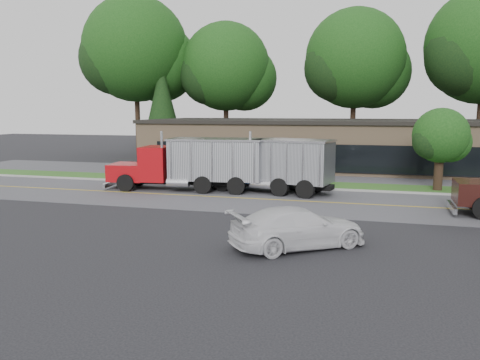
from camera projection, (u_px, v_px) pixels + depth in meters
name	position (u px, v px, depth m)	size (l,w,h in m)	color
ground	(222.00, 241.00, 18.57)	(140.00, 140.00, 0.00)	#2C2C31
road	(268.00, 200.00, 27.17)	(60.00, 8.00, 0.02)	slate
center_line	(268.00, 200.00, 27.17)	(60.00, 0.12, 0.01)	gold
curb	(280.00, 188.00, 31.18)	(60.00, 0.30, 0.12)	#9E9E99
grass_verge	(285.00, 184.00, 32.90)	(60.00, 3.40, 0.03)	#2E6020
far_parking	(295.00, 175.00, 37.68)	(60.00, 7.00, 0.02)	slate
strip_mall	(327.00, 145.00, 42.60)	(32.00, 12.00, 4.00)	tan
tree_far_a	(138.00, 54.00, 52.67)	(12.48, 11.75, 17.81)	#382619
tree_far_b	(228.00, 71.00, 52.28)	(10.41, 9.80, 14.85)	#382619
tree_far_c	(356.00, 64.00, 48.63)	(10.93, 10.28, 15.59)	#382619
evergreen_left	(162.00, 105.00, 50.48)	(4.57, 4.57, 10.39)	#382619
tree_verge	(441.00, 138.00, 29.87)	(3.72, 3.50, 5.31)	#382619
dump_truck_red	(195.00, 163.00, 30.01)	(10.29, 3.58, 3.36)	black
dump_truck_blue	(278.00, 164.00, 29.22)	(8.10, 4.06, 3.36)	black
rally_car	(298.00, 227.00, 17.66)	(2.14, 5.27, 1.53)	silver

